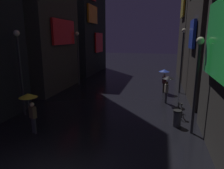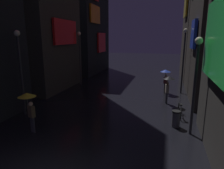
{
  "view_description": "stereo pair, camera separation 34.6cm",
  "coord_description": "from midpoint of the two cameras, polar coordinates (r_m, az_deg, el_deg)",
  "views": [
    {
      "loc": [
        3.28,
        -4.44,
        4.82
      ],
      "look_at": [
        0.0,
        8.84,
        1.61
      ],
      "focal_mm": 32.0,
      "sensor_mm": 36.0,
      "label": 1
    },
    {
      "loc": [
        3.62,
        -4.35,
        4.82
      ],
      "look_at": [
        0.0,
        8.84,
        1.61
      ],
      "focal_mm": 32.0,
      "sensor_mm": 36.0,
      "label": 2
    }
  ],
  "objects": [
    {
      "name": "pedestrian_near_crossing_yellow",
      "position": [
        10.9,
        -21.92,
        -4.56
      ],
      "size": [
        0.9,
        0.9,
        2.12
      ],
      "color": "#2D2D38",
      "rests_on": "ground"
    },
    {
      "name": "pedestrian_far_right_black",
      "position": [
        15.11,
        16.43,
        0.63
      ],
      "size": [
        0.9,
        0.9,
        2.12
      ],
      "color": "#2D2D38",
      "rests_on": "ground"
    },
    {
      "name": "streetlamp_left_far",
      "position": [
        20.84,
        -8.74,
        9.15
      ],
      "size": [
        0.36,
        0.36,
        5.42
      ],
      "color": "#2D2D33",
      "rests_on": "ground"
    },
    {
      "name": "streetlamp_left_near",
      "position": [
        13.37,
        -24.11,
        5.59
      ],
      "size": [
        0.36,
        0.36,
        5.26
      ],
      "color": "#2D2D33",
      "rests_on": "ground"
    },
    {
      "name": "building_left_far",
      "position": [
        29.02,
        -7.14,
        16.93
      ],
      "size": [
        4.25,
        8.87,
        13.5
      ],
      "color": "black",
      "rests_on": "ground"
    },
    {
      "name": "pedestrian_foreground_right_blue",
      "position": [
        18.16,
        15.59,
        2.74
      ],
      "size": [
        0.9,
        0.9,
        2.12
      ],
      "color": "#38332D",
      "rests_on": "ground"
    },
    {
      "name": "bicycle_parked_at_storefront",
      "position": [
        13.38,
        19.51,
        -6.91
      ],
      "size": [
        0.13,
        1.82,
        0.96
      ],
      "color": "black",
      "rests_on": "ground"
    },
    {
      "name": "streetlamp_right_far",
      "position": [
        18.36,
        20.36,
        8.24
      ],
      "size": [
        0.36,
        0.36,
        5.58
      ],
      "color": "#2D2D33",
      "rests_on": "ground"
    },
    {
      "name": "streetlamp_right_near",
      "position": [
        10.43,
        23.68,
        2.57
      ],
      "size": [
        0.36,
        0.36,
        4.86
      ],
      "color": "#2D2D33",
      "rests_on": "ground"
    },
    {
      "name": "trash_bin",
      "position": [
        11.73,
        18.6,
        -9.27
      ],
      "size": [
        0.46,
        0.46,
        0.93
      ],
      "color": "#3F3F47",
      "rests_on": "ground"
    }
  ]
}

